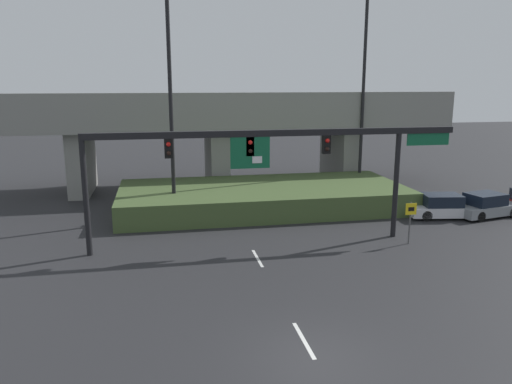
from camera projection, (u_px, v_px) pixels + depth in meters
name	position (u px, v px, depth m)	size (l,w,h in m)	color
ground_plane	(313.00, 356.00, 15.41)	(160.00, 160.00, 0.00)	#262628
lane_markings	(244.00, 234.00, 27.72)	(0.14, 41.87, 0.01)	silver
signal_gantry	(271.00, 151.00, 24.99)	(19.06, 0.44, 5.95)	black
speed_limit_sign	(410.00, 217.00, 25.75)	(0.60, 0.11, 2.23)	#4C4C4C
highway_light_pole_near	(364.00, 80.00, 36.66)	(0.70, 0.36, 16.00)	black
highway_light_pole_far	(170.00, 94.00, 29.78)	(0.70, 0.36, 14.38)	black
overpass_bridge	(216.00, 123.00, 38.96)	(36.17, 7.32, 7.52)	gray
grass_embankment	(263.00, 197.00, 33.34)	(18.75, 8.36, 1.48)	#42562D
parked_sedan_near_right	(443.00, 207.00, 31.00)	(4.60, 2.46, 1.47)	silver
parked_sedan_mid_right	(486.00, 206.00, 31.21)	(4.52, 2.65, 1.49)	gray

